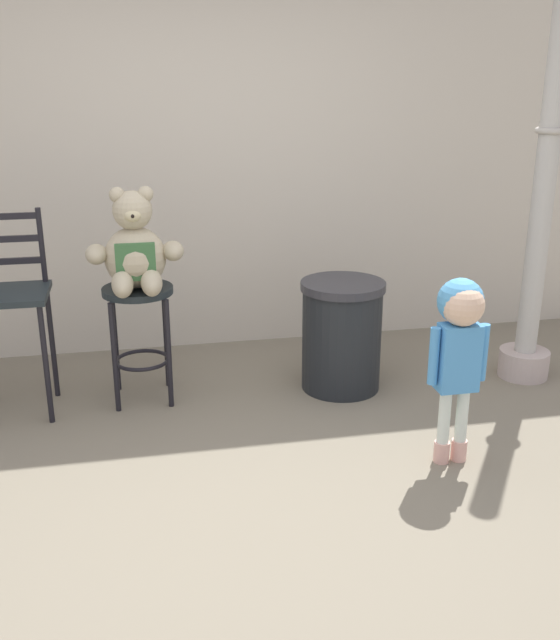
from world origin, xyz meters
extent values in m
plane|color=#746B5A|center=(0.00, 0.00, 0.00)|extent=(24.00, 24.00, 0.00)
cube|color=beige|center=(0.00, 2.21, 1.56)|extent=(6.71, 0.30, 3.12)
cylinder|color=black|center=(-0.51, 1.20, 0.69)|extent=(0.42, 0.42, 0.04)
cylinder|color=black|center=(-0.67, 1.04, 0.33)|extent=(0.03, 0.03, 0.67)
cylinder|color=black|center=(-0.36, 1.04, 0.33)|extent=(0.03, 0.03, 0.67)
cylinder|color=black|center=(-0.67, 1.35, 0.33)|extent=(0.03, 0.03, 0.67)
cylinder|color=black|center=(-0.36, 1.35, 0.33)|extent=(0.03, 0.03, 0.67)
torus|color=black|center=(-0.51, 1.20, 0.25)|extent=(0.34, 0.34, 0.02)
sphere|color=tan|center=(-0.51, 1.20, 0.89)|extent=(0.36, 0.36, 0.36)
cube|color=#335F35|center=(-0.51, 1.05, 0.90)|extent=(0.22, 0.03, 0.21)
sphere|color=tan|center=(-0.51, 1.20, 1.16)|extent=(0.22, 0.22, 0.22)
ellipsoid|color=#BCAF87|center=(-0.51, 1.10, 1.15)|extent=(0.09, 0.07, 0.07)
sphere|color=black|center=(-0.51, 1.07, 1.15)|extent=(0.03, 0.03, 0.03)
sphere|color=tan|center=(-0.59, 1.20, 1.25)|extent=(0.09, 0.09, 0.09)
sphere|color=tan|center=(-0.43, 1.20, 1.25)|extent=(0.09, 0.09, 0.09)
ellipsoid|color=tan|center=(-0.73, 1.17, 0.92)|extent=(0.13, 0.20, 0.11)
ellipsoid|color=tan|center=(-0.30, 1.17, 0.92)|extent=(0.13, 0.20, 0.11)
ellipsoid|color=tan|center=(-0.59, 1.03, 0.78)|extent=(0.12, 0.30, 0.14)
ellipsoid|color=tan|center=(-0.43, 1.03, 0.78)|extent=(0.12, 0.30, 0.14)
cylinder|color=#DFA89A|center=(0.97, 0.10, 0.06)|extent=(0.08, 0.08, 0.11)
cylinder|color=silver|center=(0.97, 0.10, 0.26)|extent=(0.06, 0.06, 0.29)
cylinder|color=#DFA89A|center=(1.06, 0.10, 0.06)|extent=(0.08, 0.08, 0.11)
cylinder|color=silver|center=(1.06, 0.10, 0.26)|extent=(0.06, 0.06, 0.29)
cube|color=#458ECE|center=(1.02, 0.10, 0.57)|extent=(0.20, 0.11, 0.34)
cylinder|color=#458ECE|center=(0.89, 0.10, 0.59)|extent=(0.05, 0.05, 0.29)
cylinder|color=#458ECE|center=(1.14, 0.10, 0.59)|extent=(0.05, 0.05, 0.29)
sphere|color=#D8B293|center=(1.02, 0.10, 0.84)|extent=(0.21, 0.21, 0.21)
sphere|color=#4991C5|center=(1.02, 0.13, 0.85)|extent=(0.23, 0.23, 0.23)
cylinder|color=black|center=(0.72, 1.11, 0.32)|extent=(0.49, 0.49, 0.65)
cylinder|color=#2D2D33|center=(0.72, 1.11, 0.67)|extent=(0.52, 0.52, 0.05)
cylinder|color=#B4A39D|center=(1.95, 1.04, 0.09)|extent=(0.32, 0.32, 0.18)
cylinder|color=#B0ADA5|center=(1.95, 1.04, 1.45)|extent=(0.13, 0.13, 2.54)
torus|color=#ADA89E|center=(1.95, 1.04, 1.58)|extent=(0.18, 0.18, 0.04)
cube|color=black|center=(-1.23, 1.15, 0.72)|extent=(0.44, 0.44, 0.03)
cylinder|color=black|center=(-1.04, 0.96, 0.35)|extent=(0.03, 0.03, 0.70)
cylinder|color=black|center=(-1.04, 1.33, 0.35)|extent=(0.03, 0.03, 0.70)
cylinder|color=black|center=(-1.04, 1.33, 0.95)|extent=(0.03, 0.03, 0.44)
cube|color=black|center=(-1.23, 1.33, 0.87)|extent=(0.37, 0.02, 0.04)
cube|color=black|center=(-1.23, 1.33, 1.00)|extent=(0.37, 0.02, 0.04)
cube|color=black|center=(-1.23, 1.33, 1.13)|extent=(0.37, 0.02, 0.04)
camera|label=1|loc=(-0.50, -2.96, 1.89)|focal=40.56mm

